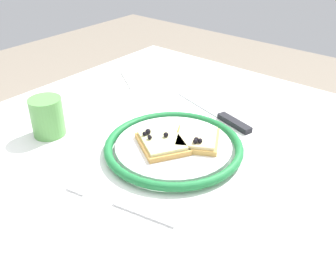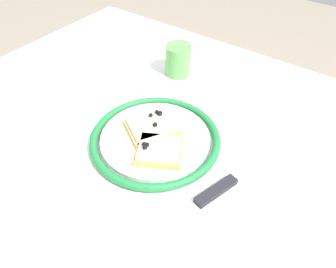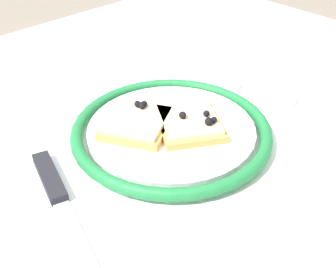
{
  "view_description": "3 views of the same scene",
  "coord_description": "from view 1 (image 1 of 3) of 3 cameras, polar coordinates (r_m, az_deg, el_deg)",
  "views": [
    {
      "loc": [
        -0.44,
        -0.37,
        1.16
      ],
      "look_at": [
        0.05,
        0.03,
        0.78
      ],
      "focal_mm": 41.32,
      "sensor_mm": 36.0,
      "label": 1
    },
    {
      "loc": [
        0.35,
        -0.36,
        1.22
      ],
      "look_at": [
        0.08,
        0.02,
        0.78
      ],
      "focal_mm": 34.85,
      "sensor_mm": 36.0,
      "label": 2
    },
    {
      "loc": [
        0.38,
        0.35,
        1.09
      ],
      "look_at": [
        0.07,
        0.03,
        0.77
      ],
      "focal_mm": 46.08,
      "sensor_mm": 36.0,
      "label": 3
    }
  ],
  "objects": [
    {
      "name": "pizza_slice_near",
      "position": [
        0.74,
        4.26,
        -0.75
      ],
      "size": [
        0.12,
        0.12,
        0.03
      ],
      "color": "tan",
      "rests_on": "plate"
    },
    {
      "name": "cup",
      "position": [
        0.82,
        -17.38,
        2.43
      ],
      "size": [
        0.07,
        0.07,
        0.08
      ],
      "primitive_type": "cylinder",
      "color": "#599E4C",
      "rests_on": "dining_table"
    },
    {
      "name": "knife",
      "position": [
        0.87,
        8.29,
        2.45
      ],
      "size": [
        0.09,
        0.24,
        0.01
      ],
      "color": "silver",
      "rests_on": "dining_table"
    },
    {
      "name": "dining_table",
      "position": [
        0.76,
        -0.7,
        -9.72
      ],
      "size": [
        1.03,
        0.95,
        0.75
      ],
      "color": "white",
      "rests_on": "ground_plane"
    },
    {
      "name": "napkin",
      "position": [
        1.08,
        -3.29,
        8.36
      ],
      "size": [
        0.17,
        0.17,
        0.0
      ],
      "primitive_type": "cube",
      "rotation": [
        0.0,
        0.0,
        -0.57
      ],
      "color": "white",
      "rests_on": "dining_table"
    },
    {
      "name": "plate",
      "position": [
        0.74,
        0.83,
        -1.91
      ],
      "size": [
        0.27,
        0.27,
        0.02
      ],
      "color": "white",
      "rests_on": "dining_table"
    },
    {
      "name": "fork",
      "position": [
        0.63,
        -7.37,
        -10.15
      ],
      "size": [
        0.06,
        0.2,
        0.0
      ],
      "color": "silver",
      "rests_on": "dining_table"
    },
    {
      "name": "pizza_slice_far",
      "position": [
        0.73,
        -0.93,
        -1.22
      ],
      "size": [
        0.12,
        0.13,
        0.03
      ],
      "color": "tan",
      "rests_on": "plate"
    }
  ]
}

